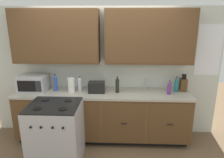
{
  "coord_description": "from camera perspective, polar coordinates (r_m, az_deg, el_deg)",
  "views": [
    {
      "loc": [
        0.31,
        -3.1,
        2.15
      ],
      "look_at": [
        0.17,
        0.27,
        1.17
      ],
      "focal_mm": 33.18,
      "sensor_mm": 36.0,
      "label": 1
    }
  ],
  "objects": [
    {
      "name": "bottle_blue",
      "position": [
        3.79,
        -15.29,
        -1.0
      ],
      "size": [
        0.06,
        0.06,
        0.3
      ],
      "color": "blue",
      "rests_on": "counter_run"
    },
    {
      "name": "bottle_teal",
      "position": [
        3.78,
        17.29,
        -1.43
      ],
      "size": [
        0.07,
        0.07,
        0.27
      ],
      "color": "#1E707A",
      "rests_on": "counter_run"
    },
    {
      "name": "toaster",
      "position": [
        3.59,
        -4.24,
        -2.25
      ],
      "size": [
        0.28,
        0.18,
        0.19
      ],
      "color": "black",
      "rests_on": "counter_run"
    },
    {
      "name": "bottle_clear",
      "position": [
        3.71,
        -8.9,
        -1.33
      ],
      "size": [
        0.07,
        0.07,
        0.26
      ],
      "color": "silver",
      "rests_on": "counter_run"
    },
    {
      "name": "wall_unit",
      "position": [
        3.65,
        -2.53,
        7.9
      ],
      "size": [
        4.23,
        0.4,
        2.37
      ],
      "color": "silver",
      "rests_on": "ground_plane"
    },
    {
      "name": "paper_towel_roll",
      "position": [
        3.64,
        -11.17,
        -1.7
      ],
      "size": [
        0.12,
        0.12,
        0.26
      ],
      "primitive_type": "cylinder",
      "color": "white",
      "rests_on": "counter_run"
    },
    {
      "name": "ground_plane",
      "position": [
        3.79,
        -2.93,
        -18.38
      ],
      "size": [
        8.0,
        8.0,
        0.0
      ],
      "primitive_type": "plane",
      "color": "brown"
    },
    {
      "name": "knife_block",
      "position": [
        3.87,
        19.01,
        -1.46
      ],
      "size": [
        0.11,
        0.14,
        0.31
      ],
      "color": "#52361E",
      "rests_on": "counter_run"
    },
    {
      "name": "microwave",
      "position": [
        3.92,
        -20.91,
        -1.05
      ],
      "size": [
        0.48,
        0.37,
        0.28
      ],
      "color": "#B7B7BC",
      "rests_on": "counter_run"
    },
    {
      "name": "bottle_violet",
      "position": [
        3.62,
        15.48,
        -2.31
      ],
      "size": [
        0.06,
        0.06,
        0.24
      ],
      "color": "#663384",
      "rests_on": "counter_run"
    },
    {
      "name": "sink_faucet",
      "position": [
        3.81,
        9.18,
        -1.26
      ],
      "size": [
        0.02,
        0.02,
        0.2
      ],
      "primitive_type": "cylinder",
      "color": "#B2B5BA",
      "rests_on": "counter_run"
    },
    {
      "name": "counter_run",
      "position": [
        3.8,
        -2.58,
        -9.96
      ],
      "size": [
        3.06,
        0.64,
        0.92
      ],
      "color": "black",
      "rests_on": "ground_plane"
    },
    {
      "name": "bottle_dark",
      "position": [
        3.56,
        1.47,
        -1.59
      ],
      "size": [
        0.06,
        0.06,
        0.29
      ],
      "color": "black",
      "rests_on": "counter_run"
    },
    {
      "name": "stove_range",
      "position": [
        3.38,
        -15.18,
        -14.15
      ],
      "size": [
        0.76,
        0.68,
        0.95
      ],
      "color": "#B7B7BC",
      "rests_on": "ground_plane"
    }
  ]
}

